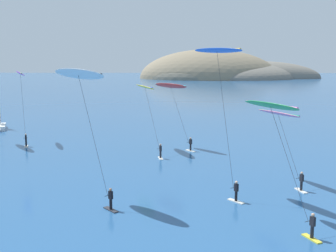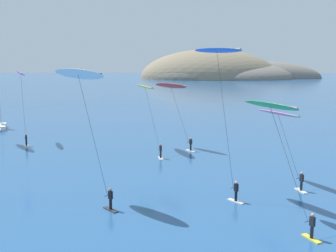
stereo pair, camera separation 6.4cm
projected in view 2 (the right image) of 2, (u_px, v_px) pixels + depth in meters
headland_island at (218, 78)px, 231.16m from camera, size 99.65×53.25×31.59m
sailboat_near at (1, 125)px, 66.68m from camera, size 3.04×5.87×5.70m
kitesurfer_pink at (280, 119)px, 37.63m from camera, size 3.73×6.47×6.60m
kitesurfer_blue at (218, 61)px, 33.67m from camera, size 4.33×5.92×12.11m
kitesurfer_purple at (21, 80)px, 55.74m from camera, size 3.56×6.86×9.59m
kitesurfer_red at (172, 91)px, 52.42m from camera, size 5.52×5.53×8.21m
kitesurfer_white at (80, 82)px, 32.18m from camera, size 6.11×5.63×10.55m
kitesurfer_green at (274, 116)px, 28.54m from camera, size 4.46×6.98×8.38m
kitesurfer_yellow at (146, 91)px, 51.18m from camera, size 4.29×8.98×8.05m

